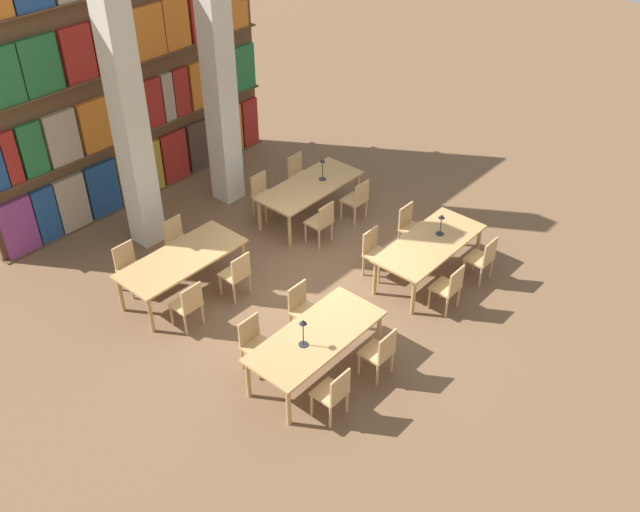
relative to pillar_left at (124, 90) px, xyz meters
name	(u,v)px	position (x,y,z in m)	size (l,w,h in m)	color
ground_plane	(314,283)	(1.03, -3.27, -3.00)	(40.00, 40.00, 0.00)	brown
bookshelf_bank	(128,73)	(1.04, 1.39, -0.39)	(6.49, 0.35, 5.50)	brown
pillar_left	(124,90)	(0.00, 0.00, 0.00)	(0.47, 0.47, 6.00)	beige
pillar_center	(217,56)	(2.07, 0.00, 0.00)	(0.47, 0.47, 6.00)	beige
reading_table_0	(316,339)	(-0.55, -4.72, -2.35)	(2.19, 0.95, 0.72)	tan
chair_0	(333,393)	(-1.05, -5.47, -2.54)	(0.42, 0.40, 0.86)	tan
chair_1	(255,343)	(-1.05, -3.96, -2.54)	(0.42, 0.40, 0.86)	tan
chair_2	(380,352)	(0.00, -5.47, -2.54)	(0.42, 0.40, 0.86)	tan
chair_3	(303,308)	(0.00, -3.96, -2.54)	(0.42, 0.40, 0.86)	tan
desk_lamp_0	(303,328)	(-0.82, -4.72, -1.96)	(0.14, 0.14, 0.46)	#232328
reading_table_1	(430,245)	(2.51, -4.64, -2.35)	(2.19, 0.95, 0.72)	tan
chair_4	(449,287)	(1.96, -5.40, -2.54)	(0.42, 0.40, 0.86)	tan
chair_5	(375,252)	(1.96, -3.88, -2.54)	(0.42, 0.40, 0.86)	tan
chair_6	(482,258)	(3.02, -5.40, -2.54)	(0.42, 0.40, 0.86)	tan
chair_7	(410,226)	(3.02, -3.88, -2.54)	(0.42, 0.40, 0.86)	tan
desk_lamp_1	(441,221)	(2.82, -4.62, -2.01)	(0.14, 0.14, 0.40)	#232328
reading_table_2	(182,261)	(-0.58, -1.76, -2.35)	(2.19, 0.95, 0.72)	tan
chair_8	(188,304)	(-1.12, -2.52, -2.54)	(0.42, 0.40, 0.86)	tan
chair_9	(130,266)	(-1.12, -1.01, -2.54)	(0.42, 0.40, 0.86)	tan
chair_10	(237,274)	(-0.07, -2.52, -2.54)	(0.42, 0.40, 0.86)	tan
chair_11	(178,240)	(-0.07, -1.01, -2.54)	(0.42, 0.40, 0.86)	tan
reading_table_3	(310,188)	(2.61, -1.79, -2.35)	(2.19, 0.95, 0.72)	tan
chair_12	(321,221)	(2.07, -2.54, -2.54)	(0.42, 0.40, 0.86)	tan
chair_13	(263,194)	(2.07, -1.03, -2.54)	(0.42, 0.40, 0.86)	tan
chair_14	(357,199)	(3.12, -2.54, -2.54)	(0.42, 0.40, 0.86)	tan
chair_15	(299,174)	(3.12, -1.03, -2.54)	(0.42, 0.40, 0.86)	tan
desk_lamp_2	(323,165)	(2.92, -1.84, -1.97)	(0.14, 0.14, 0.46)	#232328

